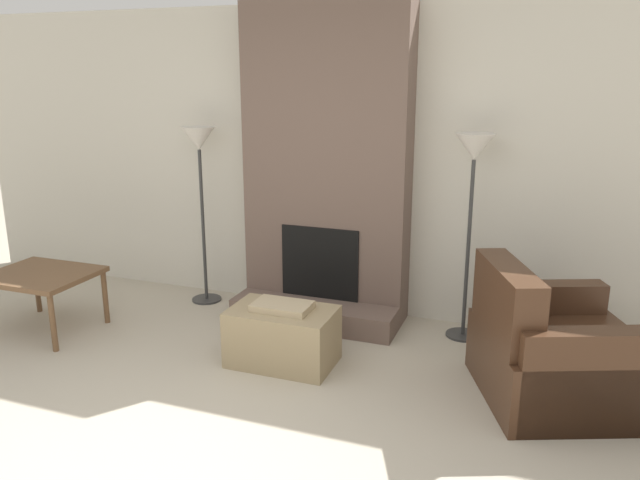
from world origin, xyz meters
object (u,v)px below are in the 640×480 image
floor_lamp_right (473,166)px  ottoman (283,335)px  side_table (41,279)px  armchair (550,356)px  floor_lamp_left (199,155)px

floor_lamp_right → ottoman: bearing=-141.1°
side_table → armchair: bearing=3.8°
ottoman → floor_lamp_right: floor_lamp_right is taller
armchair → floor_lamp_left: size_ratio=0.79×
armchair → floor_lamp_right: size_ratio=0.78×
ottoman → side_table: side_table is taller
side_table → floor_lamp_right: (3.23, 1.06, 0.93)m
armchair → ottoman: bearing=72.6°
floor_lamp_left → floor_lamp_right: size_ratio=0.99×
ottoman → side_table: size_ratio=0.92×
ottoman → floor_lamp_right: size_ratio=0.46×
armchair → floor_lamp_left: 3.27m
armchair → floor_lamp_right: bearing=17.0°
ottoman → floor_lamp_right: bearing=38.9°
floor_lamp_left → side_table: bearing=-129.8°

